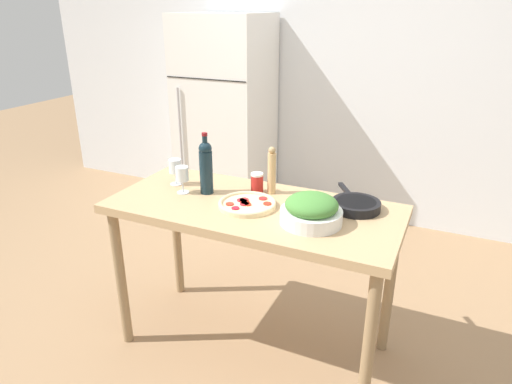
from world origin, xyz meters
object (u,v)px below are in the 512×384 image
at_px(pepper_mill, 272,171).
at_px(homemade_pizza, 247,204).
at_px(wine_bottle, 206,166).
at_px(salad_bowl, 311,210).
at_px(cast_iron_skillet, 356,205).
at_px(wine_glass_far, 175,167).
at_px(wine_glass_near, 182,175).
at_px(salt_canister, 257,183).
at_px(refrigerator, 226,118).

bearing_deg(pepper_mill, homemade_pizza, -101.21).
bearing_deg(homemade_pizza, wine_bottle, 165.07).
height_order(salad_bowl, homemade_pizza, salad_bowl).
xyz_separation_m(wine_bottle, cast_iron_skillet, (0.78, 0.12, -0.13)).
bearing_deg(wine_glass_far, wine_glass_near, -40.61).
distance_m(salt_canister, cast_iron_skillet, 0.54).
bearing_deg(wine_bottle, wine_glass_near, -155.57).
bearing_deg(homemade_pizza, cast_iron_skillet, 20.70).
bearing_deg(salad_bowl, homemade_pizza, 172.14).
xyz_separation_m(wine_glass_near, homemade_pizza, (0.40, -0.02, -0.09)).
bearing_deg(wine_bottle, refrigerator, 114.77).
xyz_separation_m(refrigerator, wine_glass_far, (0.51, -1.55, 0.10)).
bearing_deg(homemade_pizza, wine_glass_far, 167.52).
distance_m(salad_bowl, cast_iron_skillet, 0.29).
relative_size(wine_bottle, cast_iron_skillet, 0.95).
xyz_separation_m(wine_bottle, wine_glass_near, (-0.12, -0.05, -0.05)).
distance_m(wine_bottle, pepper_mill, 0.35).
distance_m(pepper_mill, cast_iron_skillet, 0.48).
bearing_deg(refrigerator, pepper_mill, -53.91).
bearing_deg(wine_glass_near, salad_bowl, -5.28).
height_order(refrigerator, salad_bowl, refrigerator).
bearing_deg(salt_canister, refrigerator, 123.68).
distance_m(pepper_mill, salad_bowl, 0.41).
bearing_deg(pepper_mill, cast_iron_skillet, -2.90).
distance_m(refrigerator, wine_glass_far, 1.63).
relative_size(wine_glass_far, salt_canister, 1.37).
xyz_separation_m(salad_bowl, cast_iron_skillet, (0.15, 0.24, -0.04)).
xyz_separation_m(wine_glass_near, cast_iron_skillet, (0.90, 0.17, -0.08)).
bearing_deg(cast_iron_skillet, homemade_pizza, -159.30).
bearing_deg(cast_iron_skillet, pepper_mill, 177.10).
bearing_deg(refrigerator, wine_glass_far, -71.85).
xyz_separation_m(refrigerator, salt_canister, (0.97, -1.46, 0.05)).
bearing_deg(pepper_mill, salt_canister, -166.61).
xyz_separation_m(refrigerator, cast_iron_skillet, (1.52, -1.47, 0.02)).
height_order(wine_glass_near, pepper_mill, pepper_mill).
relative_size(wine_bottle, wine_glass_far, 2.26).
relative_size(wine_bottle, salad_bowl, 1.15).
height_order(refrigerator, wine_bottle, refrigerator).
bearing_deg(pepper_mill, refrigerator, 126.09).
distance_m(wine_glass_far, cast_iron_skillet, 1.01).
bearing_deg(salad_bowl, refrigerator, 128.59).
bearing_deg(wine_bottle, homemade_pizza, -14.93).
relative_size(wine_glass_far, pepper_mill, 0.57).
xyz_separation_m(refrigerator, homemade_pizza, (1.01, -1.66, 0.01)).
height_order(homemade_pizza, salt_canister, salt_canister).
distance_m(wine_glass_near, salt_canister, 0.40).
relative_size(refrigerator, wine_glass_near, 11.95).
height_order(wine_bottle, wine_glass_near, wine_bottle).
bearing_deg(refrigerator, salt_canister, -56.32).
relative_size(wine_bottle, salt_canister, 3.10).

